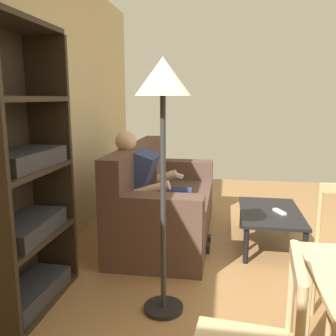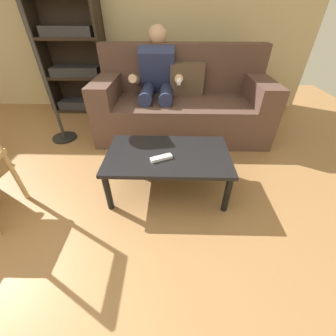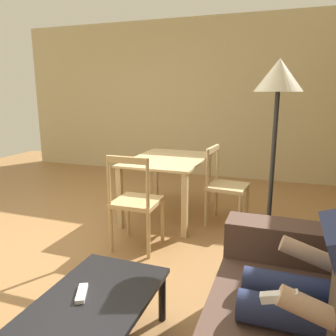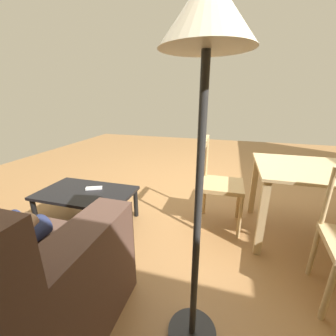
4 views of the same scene
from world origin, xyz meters
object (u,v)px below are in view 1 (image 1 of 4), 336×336
object	(u,v)px
bookshelf	(20,191)
coffee_table	(270,215)
couch	(162,203)
person_lounging	(153,186)
floor_lamp	(163,101)
tv_remote	(279,212)

from	to	relation	value
bookshelf	coffee_table	bearing A→B (deg)	-53.62
couch	person_lounging	distance (m)	0.40
couch	person_lounging	world-z (taller)	person_lounging
coffee_table	bookshelf	distance (m)	2.37
bookshelf	floor_lamp	distance (m)	1.17
coffee_table	floor_lamp	bearing A→B (deg)	146.55
person_lounging	floor_lamp	world-z (taller)	floor_lamp
coffee_table	tv_remote	size ratio (longest dim) A/B	5.82
couch	tv_remote	bearing A→B (deg)	-99.16
couch	person_lounging	size ratio (longest dim) A/B	1.71
tv_remote	bookshelf	size ratio (longest dim) A/B	0.09
person_lounging	tv_remote	distance (m)	1.27
person_lounging	tv_remote	size ratio (longest dim) A/B	6.82
bookshelf	floor_lamp	size ratio (longest dim) A/B	1.14
coffee_table	tv_remote	world-z (taller)	tv_remote
tv_remote	bookshelf	distance (m)	2.39
couch	floor_lamp	distance (m)	1.84
coffee_table	floor_lamp	size ratio (longest dim) A/B	0.57
person_lounging	coffee_table	size ratio (longest dim) A/B	1.17
couch	floor_lamp	xyz separation A→B (m)	(-1.45, -0.27, 1.10)
person_lounging	coffee_table	distance (m)	1.21
couch	floor_lamp	world-z (taller)	floor_lamp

